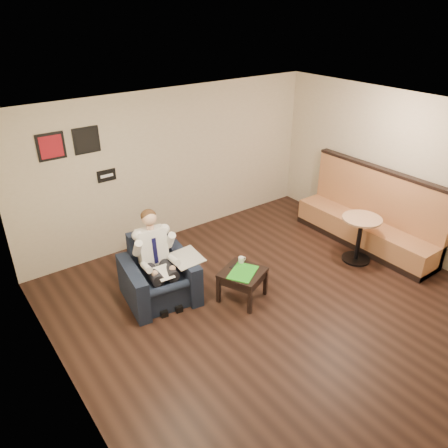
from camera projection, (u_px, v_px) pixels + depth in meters
ground at (281, 309)px, 6.54m from camera, size 6.00×6.00×0.00m
wall_back at (174, 165)px, 8.03m from camera, size 6.00×0.02×2.80m
wall_left at (66, 310)px, 4.31m from camera, size 0.02×6.00×2.80m
wall_right at (414, 178)px, 7.47m from camera, size 0.02×6.00×2.80m
ceiling at (295, 123)px, 5.25m from camera, size 6.00×6.00×0.02m
seating_sign at (107, 176)px, 7.29m from camera, size 0.32×0.02×0.20m
art_print_left at (51, 147)px, 6.57m from camera, size 0.42×0.03×0.42m
art_print_right at (86, 140)px, 6.86m from camera, size 0.42×0.03×0.42m
armchair at (159, 271)px, 6.56m from camera, size 1.15×1.15×0.98m
seated_man at (161, 265)px, 6.38m from camera, size 0.77×1.04×1.34m
lap_papers at (164, 273)px, 6.32m from camera, size 0.25×0.33×0.01m
newspaper at (186, 258)px, 6.57m from camera, size 0.47×0.57×0.01m
side_table at (242, 285)px, 6.67m from camera, size 0.79×0.79×0.49m
green_folder at (243, 272)px, 6.52m from camera, size 0.60×0.55×0.01m
coffee_mug at (241, 260)px, 6.74m from camera, size 0.12×0.12×0.10m
smartphone at (234, 266)px, 6.67m from camera, size 0.17×0.11×0.01m
banquette at (368, 210)px, 7.95m from camera, size 0.66×2.79×1.42m
cafe_table at (359, 239)px, 7.57m from camera, size 0.89×0.89×0.83m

